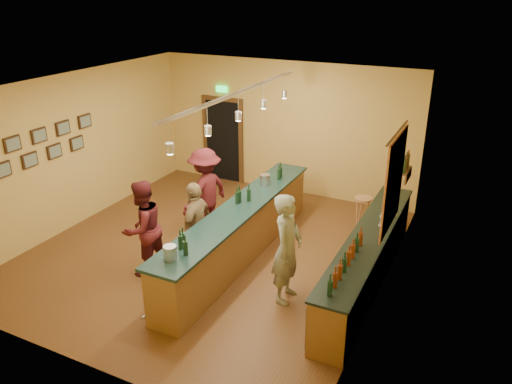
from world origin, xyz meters
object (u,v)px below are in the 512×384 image
at_px(bartender, 287,249).
at_px(customer_c, 205,192).
at_px(tasting_bar, 240,229).
at_px(back_counter, 367,258).
at_px(customer_a, 143,228).
at_px(bar_stool, 363,204).
at_px(customer_b, 196,226).

xyz_separation_m(bartender, customer_c, (-2.43, 1.49, -0.02)).
distance_m(tasting_bar, customer_c, 1.34).
distance_m(back_counter, bartender, 1.54).
xyz_separation_m(customer_a, customer_c, (0.16, 1.83, 0.04)).
distance_m(tasting_bar, bar_stool, 2.76).
bearing_deg(bartender, customer_a, 95.08).
distance_m(back_counter, customer_a, 3.92).
relative_size(back_counter, bar_stool, 6.08).
bearing_deg(tasting_bar, bartender, -32.87).
xyz_separation_m(tasting_bar, customer_b, (-0.55, -0.62, 0.22)).
distance_m(back_counter, tasting_bar, 2.37).
bearing_deg(customer_b, customer_c, -161.91).
relative_size(customer_a, customer_c, 0.96).
height_order(tasting_bar, customer_b, customer_b).
bearing_deg(bar_stool, back_counter, -72.79).
bearing_deg(customer_c, back_counter, 94.36).
distance_m(bartender, customer_b, 1.86).
relative_size(bartender, bar_stool, 2.48).
relative_size(back_counter, customer_b, 2.74).
xyz_separation_m(customer_a, customer_b, (0.74, 0.56, -0.04)).
bearing_deg(tasting_bar, back_counter, 4.38).
bearing_deg(tasting_bar, bar_stool, 50.19).
bearing_deg(bar_stool, tasting_bar, -129.81).
relative_size(back_counter, tasting_bar, 0.89).
height_order(customer_b, customer_c, customer_c).
bearing_deg(customer_c, customer_a, 6.93).
relative_size(tasting_bar, bartender, 2.75).
xyz_separation_m(tasting_bar, customer_c, (-1.13, 0.65, 0.30)).
bearing_deg(bartender, customer_b, 80.77).
height_order(bartender, bar_stool, bartender).
relative_size(bartender, customer_c, 1.02).
xyz_separation_m(back_counter, bar_stool, (-0.60, 1.94, 0.12)).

